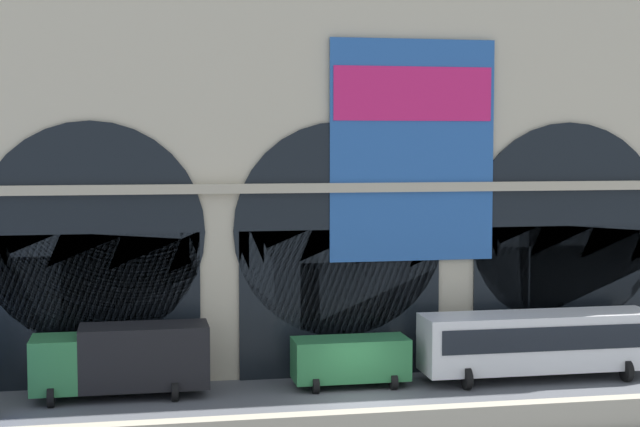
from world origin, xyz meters
TOP-DOWN VIEW (x-y plane):
  - ground_plane at (0.00, 0.00)m, footprint 200.00×200.00m
  - quay_parapet_wall at (0.00, -5.13)m, footprint 90.00×0.70m
  - station_building at (0.03, 7.12)m, footprint 47.58×4.64m
  - box_truck_midwest at (-10.00, 2.87)m, footprint 7.50×2.91m
  - van_center at (0.02, 2.87)m, footprint 5.20×2.48m
  - bus_mideast at (8.84, 2.49)m, footprint 11.00×3.25m

SIDE VIEW (x-z plane):
  - ground_plane at x=0.00m, z-range 0.00..0.00m
  - quay_parapet_wall at x=0.00m, z-range 0.00..1.16m
  - van_center at x=0.02m, z-range 0.15..2.35m
  - box_truck_midwest at x=-10.00m, z-range 0.14..3.26m
  - bus_mideast at x=8.84m, z-range 0.23..3.33m
  - station_building at x=0.03m, z-range -0.41..22.52m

